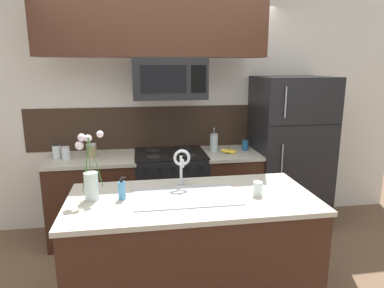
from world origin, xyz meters
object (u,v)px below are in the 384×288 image
at_px(drinking_glass, 258,189).
at_px(dish_soap_bottle, 122,190).
at_px(sink_faucet, 182,163).
at_px(banana_bunch, 229,151).
at_px(french_press, 214,142).
at_px(stove_range, 171,193).
at_px(refrigerator, 288,153).
at_px(coffee_tin, 245,145).
at_px(flower_vase, 90,178).
at_px(storage_jar_medium, 66,153).
at_px(storage_jar_tall, 57,151).
at_px(microwave, 169,78).
at_px(storage_jar_short, 92,151).

bearing_deg(drinking_glass, dish_soap_bottle, 174.94).
bearing_deg(sink_faucet, banana_bunch, 56.14).
bearing_deg(french_press, dish_soap_bottle, -126.98).
bearing_deg(stove_range, banana_bunch, -5.48).
xyz_separation_m(refrigerator, sink_faucet, (-1.38, -1.05, 0.24)).
xyz_separation_m(french_press, dish_soap_bottle, (-0.96, -1.28, -0.03)).
distance_m(coffee_tin, flower_vase, 1.98).
relative_size(coffee_tin, dish_soap_bottle, 0.67).
xyz_separation_m(stove_range, storage_jar_medium, (-1.07, -0.04, 0.51)).
relative_size(storage_jar_tall, coffee_tin, 1.38).
bearing_deg(coffee_tin, stove_range, -176.67).
xyz_separation_m(storage_jar_tall, coffee_tin, (2.03, 0.03, -0.02)).
relative_size(storage_jar_medium, french_press, 0.49).
relative_size(microwave, french_press, 2.79).
height_order(stove_range, drinking_glass, drinking_glass).
bearing_deg(sink_faucet, storage_jar_medium, 136.84).
bearing_deg(drinking_glass, refrigerator, 57.22).
height_order(microwave, storage_jar_medium, microwave).
relative_size(microwave, sink_faucet, 2.43).
distance_m(storage_jar_tall, storage_jar_short, 0.35).
xyz_separation_m(storage_jar_short, banana_bunch, (1.46, -0.07, -0.05)).
height_order(dish_soap_bottle, flower_vase, flower_vase).
relative_size(storage_jar_short, drinking_glass, 1.36).
height_order(storage_jar_tall, banana_bunch, storage_jar_tall).
bearing_deg(french_press, refrigerator, -2.62).
relative_size(french_press, flower_vase, 0.55).
bearing_deg(storage_jar_tall, storage_jar_short, -2.60).
bearing_deg(refrigerator, storage_jar_medium, -178.71).
bearing_deg(microwave, storage_jar_short, 178.05).
xyz_separation_m(french_press, sink_faucet, (-0.51, -1.09, 0.10)).
bearing_deg(drinking_glass, storage_jar_short, 135.51).
xyz_separation_m(sink_faucet, dish_soap_bottle, (-0.46, -0.19, -0.13)).
bearing_deg(dish_soap_bottle, coffee_tin, 43.74).
bearing_deg(coffee_tin, banana_bunch, -153.03).
bearing_deg(storage_jar_medium, french_press, 3.47).
bearing_deg(flower_vase, banana_bunch, 40.28).
bearing_deg(refrigerator, drinking_glass, -122.78).
bearing_deg(dish_soap_bottle, banana_bunch, 46.28).
height_order(stove_range, french_press, french_press).
height_order(banana_bunch, drinking_glass, drinking_glass).
bearing_deg(coffee_tin, sink_faucet, -128.81).
distance_m(storage_jar_medium, coffee_tin, 1.94).
bearing_deg(dish_soap_bottle, storage_jar_tall, 119.45).
relative_size(stove_range, dish_soap_bottle, 5.64).
height_order(storage_jar_tall, drinking_glass, storage_jar_tall).
height_order(refrigerator, flower_vase, refrigerator).
height_order(stove_range, dish_soap_bottle, dish_soap_bottle).
relative_size(storage_jar_medium, dish_soap_bottle, 0.80).
xyz_separation_m(sink_faucet, drinking_glass, (0.53, -0.28, -0.15)).
height_order(microwave, refrigerator, microwave).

